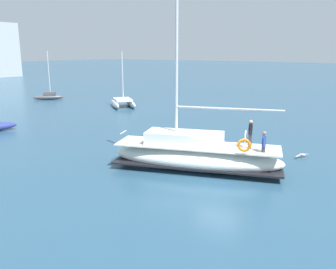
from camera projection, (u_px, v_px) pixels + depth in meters
The scene contains 6 objects.
ground_plane at pixel (221, 177), 18.87m from camera, with size 400.00×400.00×0.00m, color #284C66.
main_sailboat at pixel (195, 155), 19.81m from camera, with size 5.64×9.83×12.61m.
moored_sloop_near at pixel (123, 102), 42.15m from camera, with size 5.02×5.56×6.56m.
moored_catamaran at pixel (49, 96), 48.72m from camera, with size 3.69×3.51×6.61m.
seagull at pixel (302, 155), 22.15m from camera, with size 1.11×0.56×0.17m.
mooring_buoy at pixel (202, 137), 27.00m from camera, with size 0.50×0.50×0.85m.
Camera 1 is at (-16.14, -8.08, 6.62)m, focal length 37.49 mm.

